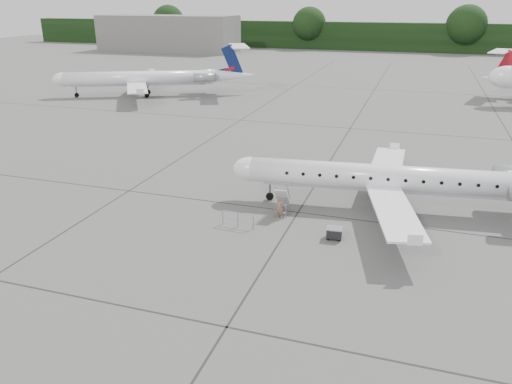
% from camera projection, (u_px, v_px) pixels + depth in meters
% --- Properties ---
extents(ground, '(320.00, 320.00, 0.00)m').
position_uv_depth(ground, '(371.00, 255.00, 29.47)').
color(ground, slate).
rests_on(ground, ground).
extents(treeline, '(260.00, 4.00, 8.00)m').
position_uv_depth(treeline, '(420.00, 38.00, 143.36)').
color(treeline, black).
rests_on(treeline, ground).
extents(terminal_building, '(40.00, 14.00, 10.00)m').
position_uv_depth(terminal_building, '(168.00, 33.00, 145.51)').
color(terminal_building, slate).
rests_on(terminal_building, ground).
extents(main_regional_jet, '(27.33, 21.12, 6.50)m').
position_uv_depth(main_regional_jet, '(390.00, 166.00, 34.83)').
color(main_regional_jet, white).
rests_on(main_regional_jet, ground).
extents(airstair, '(1.10, 2.26, 2.04)m').
position_uv_depth(airstair, '(282.00, 198.00, 35.10)').
color(airstair, white).
rests_on(airstair, ground).
extents(passenger, '(0.61, 0.45, 1.56)m').
position_uv_depth(passenger, '(280.00, 208.00, 34.05)').
color(passenger, '#816046').
rests_on(passenger, ground).
extents(safety_railing, '(2.20, 0.22, 1.00)m').
position_uv_depth(safety_railing, '(238.00, 220.00, 32.91)').
color(safety_railing, gray).
rests_on(safety_railing, ground).
extents(baggage_cart, '(1.00, 0.84, 0.81)m').
position_uv_depth(baggage_cart, '(334.00, 233.00, 31.28)').
color(baggage_cart, black).
rests_on(baggage_cart, ground).
extents(bg_regional_left, '(35.14, 31.18, 7.62)m').
position_uv_depth(bg_regional_left, '(139.00, 71.00, 76.91)').
color(bg_regional_left, white).
rests_on(bg_regional_left, ground).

